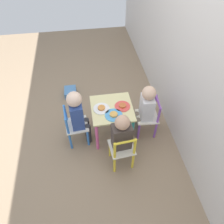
# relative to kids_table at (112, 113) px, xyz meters

# --- Properties ---
(ground_plane) EXTENTS (6.00, 6.00, 0.00)m
(ground_plane) POSITION_rel_kids_table_xyz_m (0.00, 0.00, -0.39)
(ground_plane) COLOR #8C755B
(house_wall) EXTENTS (6.00, 0.06, 2.60)m
(house_wall) POSITION_rel_kids_table_xyz_m (0.00, 0.80, 0.91)
(house_wall) COLOR silver
(house_wall) RESTS_ON ground_plane
(kids_table) EXTENTS (0.48, 0.48, 0.48)m
(kids_table) POSITION_rel_kids_table_xyz_m (0.00, 0.00, 0.00)
(kids_table) COLOR beige
(kids_table) RESTS_ON ground_plane
(chair_yellow) EXTENTS (0.28, 0.28, 0.54)m
(chair_yellow) POSITION_rel_kids_table_xyz_m (0.45, 0.04, -0.12)
(chair_yellow) COLOR silver
(chair_yellow) RESTS_ON ground_plane
(chair_purple) EXTENTS (0.28, 0.28, 0.54)m
(chair_purple) POSITION_rel_kids_table_xyz_m (0.03, 0.45, -0.12)
(chair_purple) COLOR silver
(chair_purple) RESTS_ON ground_plane
(chair_blue) EXTENTS (0.28, 0.28, 0.54)m
(chair_blue) POSITION_rel_kids_table_xyz_m (0.04, -0.45, -0.12)
(chair_blue) COLOR silver
(chair_blue) RESTS_ON ground_plane
(child_right) EXTENTS (0.22, 0.21, 0.75)m
(child_right) POSITION_rel_kids_table_xyz_m (0.39, 0.04, 0.06)
(child_right) COLOR #4C608E
(child_right) RESTS_ON ground_plane
(child_back) EXTENTS (0.21, 0.22, 0.75)m
(child_back) POSITION_rel_kids_table_xyz_m (0.03, 0.39, 0.07)
(child_back) COLOR #7A6B5B
(child_back) RESTS_ON ground_plane
(child_front) EXTENTS (0.21, 0.22, 0.79)m
(child_front) POSITION_rel_kids_table_xyz_m (0.03, -0.39, 0.09)
(child_front) COLOR #38383D
(child_front) RESTS_ON ground_plane
(plate_right) EXTENTS (0.20, 0.20, 0.03)m
(plate_right) POSITION_rel_kids_table_xyz_m (0.12, 0.00, 0.10)
(plate_right) COLOR #4C9EE0
(plate_right) RESTS_ON kids_table
(plate_back) EXTENTS (0.18, 0.18, 0.03)m
(plate_back) POSITION_rel_kids_table_xyz_m (0.00, 0.12, 0.10)
(plate_back) COLOR #E54C47
(plate_back) RESTS_ON kids_table
(plate_front) EXTENTS (0.19, 0.19, 0.03)m
(plate_front) POSITION_rel_kids_table_xyz_m (-0.00, -0.12, 0.10)
(plate_front) COLOR white
(plate_front) RESTS_ON kids_table
(storage_bin) EXTENTS (0.22, 0.18, 0.10)m
(storage_bin) POSITION_rel_kids_table_xyz_m (-0.84, -0.52, -0.33)
(storage_bin) COLOR #4C7FB7
(storage_bin) RESTS_ON ground_plane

